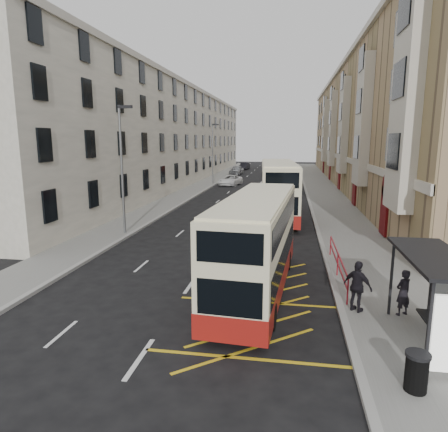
% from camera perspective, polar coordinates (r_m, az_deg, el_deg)
% --- Properties ---
extents(ground, '(200.00, 200.00, 0.00)m').
position_cam_1_polar(ground, '(13.87, -8.88, -15.33)').
color(ground, black).
rests_on(ground, ground).
extents(pavement_right, '(4.00, 120.00, 0.15)m').
position_cam_1_polar(pavement_right, '(42.40, 14.64, 2.37)').
color(pavement_right, slate).
rests_on(pavement_right, ground).
extents(pavement_left, '(3.00, 120.00, 0.15)m').
position_cam_1_polar(pavement_left, '(43.76, -6.02, 2.92)').
color(pavement_left, slate).
rests_on(pavement_left, ground).
extents(kerb_right, '(0.25, 120.00, 0.15)m').
position_cam_1_polar(kerb_right, '(42.26, 11.94, 2.46)').
color(kerb_right, gray).
rests_on(kerb_right, ground).
extents(kerb_left, '(0.25, 120.00, 0.15)m').
position_cam_1_polar(kerb_left, '(43.39, -4.11, 2.89)').
color(kerb_left, gray).
rests_on(kerb_left, ground).
extents(road_markings, '(10.00, 110.00, 0.01)m').
position_cam_1_polar(road_markings, '(57.25, 5.29, 4.74)').
color(road_markings, silver).
rests_on(road_markings, ground).
extents(terrace_right, '(10.75, 79.00, 15.25)m').
position_cam_1_polar(terrace_right, '(58.20, 20.54, 11.62)').
color(terrace_right, tan).
rests_on(terrace_right, ground).
extents(terrace_left, '(9.18, 79.00, 13.25)m').
position_cam_1_polar(terrace_left, '(59.89, -7.74, 11.20)').
color(terrace_left, silver).
rests_on(terrace_left, ground).
extents(bus_shelter, '(1.65, 4.25, 2.70)m').
position_cam_1_polar(bus_shelter, '(12.81, 28.81, -8.52)').
color(bus_shelter, black).
rests_on(bus_shelter, pavement_right).
extents(guard_railing, '(0.06, 6.56, 1.01)m').
position_cam_1_polar(guard_railing, '(18.44, 15.95, -6.06)').
color(guard_railing, '#AE1C29').
rests_on(guard_railing, pavement_right).
extents(street_lamp_near, '(0.93, 0.18, 8.00)m').
position_cam_1_polar(street_lamp_near, '(26.00, -14.32, 7.33)').
color(street_lamp_near, slate).
rests_on(street_lamp_near, pavement_left).
extents(street_lamp_far, '(0.93, 0.18, 8.00)m').
position_cam_1_polar(street_lamp_far, '(54.80, -1.59, 9.36)').
color(street_lamp_far, slate).
rests_on(street_lamp_far, pavement_left).
extents(double_decker_front, '(2.98, 9.99, 3.93)m').
position_cam_1_polar(double_decker_front, '(15.94, 4.70, -4.04)').
color(double_decker_front, beige).
rests_on(double_decker_front, ground).
extents(double_decker_rear, '(3.32, 11.18, 4.40)m').
position_cam_1_polar(double_decker_rear, '(31.20, 7.74, 3.69)').
color(double_decker_rear, beige).
rests_on(double_decker_rear, ground).
extents(litter_bin, '(0.59, 0.59, 0.98)m').
position_cam_1_polar(litter_bin, '(11.21, 25.81, -19.34)').
color(litter_bin, black).
rests_on(litter_bin, pavement_right).
extents(pedestrian_near, '(0.70, 0.63, 1.62)m').
position_cam_1_polar(pedestrian_near, '(15.15, 24.23, -9.94)').
color(pedestrian_near, black).
rests_on(pedestrian_near, pavement_right).
extents(pedestrian_far, '(1.11, 1.02, 1.82)m').
position_cam_1_polar(pedestrian_far, '(14.85, 18.56, -9.53)').
color(pedestrian_far, black).
rests_on(pedestrian_far, pavement_right).
extents(white_van, '(3.06, 5.16, 1.35)m').
position_cam_1_polar(white_van, '(54.05, 0.92, 5.13)').
color(white_van, white).
rests_on(white_van, ground).
extents(car_silver, '(2.41, 4.88, 1.60)m').
position_cam_1_polar(car_silver, '(70.38, 1.81, 6.57)').
color(car_silver, '#94979B').
rests_on(car_silver, ground).
extents(car_dark, '(1.93, 4.48, 1.44)m').
position_cam_1_polar(car_dark, '(82.59, 2.95, 7.14)').
color(car_dark, black).
rests_on(car_dark, ground).
extents(car_red, '(2.76, 5.39, 1.50)m').
position_cam_1_polar(car_red, '(72.99, 7.74, 6.59)').
color(car_red, '#AA2313').
rests_on(car_red, ground).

